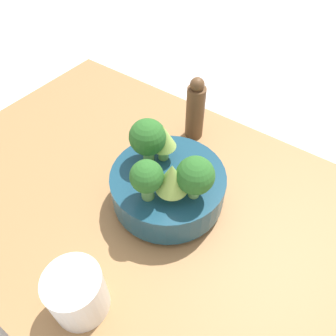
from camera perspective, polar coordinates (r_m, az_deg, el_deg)
The scene contains 10 objects.
ground_plane at distance 0.69m, azimuth -2.92°, elevation -7.42°, with size 6.00×6.00×0.00m, color silver.
table at distance 0.68m, azimuth -2.97°, elevation -6.62°, with size 1.00×0.65×0.03m.
bowl at distance 0.63m, azimuth -0.00°, elevation -3.25°, with size 0.22×0.22×0.08m.
broccoli_floret_left at distance 0.54m, azimuth 4.76°, elevation -1.40°, with size 0.07×0.07×0.08m.
broccoli_floret_back at distance 0.54m, azimuth -3.73°, elevation -1.70°, with size 0.06×0.06×0.08m.
broccoli_floret_right at distance 0.59m, azimuth -3.56°, elevation 5.26°, with size 0.07×0.07×0.09m.
romanesco_piece_near at distance 0.60m, azimuth -0.83°, elevation 5.26°, with size 0.05×0.05×0.08m.
romanesco_piece_far at distance 0.54m, azimuth 0.69°, elevation -1.73°, with size 0.06×0.06×0.08m.
cup at distance 0.54m, azimuth -15.53°, elevation -20.25°, with size 0.09×0.09×0.09m.
pepper_mill at distance 0.75m, azimuth 4.78°, elevation 10.09°, with size 0.04×0.04×0.16m.
Camera 1 is at (-0.26, 0.30, 0.57)m, focal length 35.00 mm.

